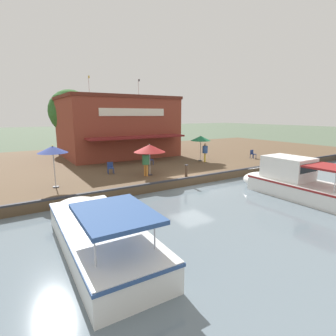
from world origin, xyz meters
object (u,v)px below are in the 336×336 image
Objects in this scene: patio_umbrella_mid_patio_left at (53,150)px; person_near_entrance at (205,150)px; patio_umbrella_far_corner at (150,148)px; cafe_chair_beside_entrance at (149,159)px; cafe_chair_facing_river at (253,154)px; person_at_quay_edge at (146,161)px; patio_umbrella_by_entrance at (201,138)px; motorboat_fourth_along at (95,229)px; cafe_chair_under_first_umbrella at (110,167)px; motorboat_mid_row at (291,182)px; waterfront_restaurant at (117,126)px; tree_behind_restaurant at (69,113)px; mooring_post at (186,171)px.

patio_umbrella_mid_patio_left is 1.48× the size of person_near_entrance.
cafe_chair_beside_entrance is at bearing 152.27° from patio_umbrella_far_corner.
cafe_chair_facing_river is 0.48× the size of person_at_quay_edge.
motorboat_fourth_along is at bearing -53.10° from patio_umbrella_by_entrance.
cafe_chair_under_first_umbrella is 0.12× the size of motorboat_mid_row.
cafe_chair_beside_entrance is (7.14, 0.18, -2.62)m from waterfront_restaurant.
motorboat_fourth_along is 23.86m from tree_behind_restaurant.
person_near_entrance reaches higher than cafe_chair_under_first_umbrella.
person_near_entrance is at bearing 90.33° from cafe_chair_under_first_umbrella.
patio_umbrella_far_corner is at bearing 88.89° from patio_umbrella_mid_patio_left.
motorboat_mid_row is at bearing 41.19° from person_at_quay_edge.
cafe_chair_facing_river is (-1.02, 18.85, -1.83)m from patio_umbrella_mid_patio_left.
waterfront_restaurant is 9.66m from patio_umbrella_by_entrance.
cafe_chair_facing_river is at bearing 86.38° from cafe_chair_under_first_umbrella.
patio_umbrella_far_corner is 4.47m from cafe_chair_beside_entrance.
cafe_chair_beside_entrance is (-1.66, 4.20, 0.00)m from cafe_chair_under_first_umbrella.
waterfront_restaurant is 4.63× the size of patio_umbrella_by_entrance.
patio_umbrella_by_entrance is 5.95m from cafe_chair_facing_river.
cafe_chair_beside_entrance is at bearing -160.39° from motorboat_mid_row.
cafe_chair_beside_entrance is at bearing 1.46° from waterfront_restaurant.
cafe_chair_beside_entrance is at bearing -100.86° from patio_umbrella_by_entrance.
motorboat_fourth_along is 1.14× the size of tree_behind_restaurant.
waterfront_restaurant reaches higher than motorboat_fourth_along.
waterfront_restaurant is at bearing -167.23° from motorboat_mid_row.
patio_umbrella_by_entrance is 10.34m from motorboat_mid_row.
mooring_post is at bearing 40.29° from patio_umbrella_far_corner.
patio_umbrella_far_corner is at bearing -139.71° from mooring_post.
person_at_quay_edge is (2.92, -7.36, -1.02)m from patio_umbrella_by_entrance.
patio_umbrella_mid_patio_left reaches higher than patio_umbrella_far_corner.
patio_umbrella_mid_patio_left is 0.35× the size of motorboat_mid_row.
person_near_entrance is 0.21× the size of motorboat_fourth_along.
waterfront_restaurant reaches higher than tree_behind_restaurant.
person_near_entrance is at bearing 1.53° from patio_umbrella_by_entrance.
waterfront_restaurant is 1.55× the size of tree_behind_restaurant.
cafe_chair_under_first_umbrella is 10.01m from motorboat_fourth_along.
patio_umbrella_far_corner is 9.58m from motorboat_mid_row.
mooring_post is at bearing 43.93° from cafe_chair_under_first_umbrella.
patio_umbrella_mid_patio_left reaches higher than motorboat_mid_row.
motorboat_fourth_along is (7.23, 0.21, -2.26)m from patio_umbrella_mid_patio_left.
waterfront_restaurant is 6.50× the size of person_near_entrance.
tree_behind_restaurant is at bearing 164.28° from patio_umbrella_mid_patio_left.
patio_umbrella_by_entrance is 13.63m from patio_umbrella_mid_patio_left.
cafe_chair_beside_entrance is at bearing 178.02° from mooring_post.
cafe_chair_beside_entrance is 4.58m from person_at_quay_edge.
patio_umbrella_by_entrance reaches higher than person_at_quay_edge.
cafe_chair_facing_river is 21.04m from tree_behind_restaurant.
patio_umbrella_far_corner is 12.57m from cafe_chair_facing_river.
tree_behind_restaurant is at bearing -161.31° from motorboat_mid_row.
person_at_quay_edge is 0.25× the size of motorboat_mid_row.
cafe_chair_facing_river is (0.93, 14.67, 0.00)m from cafe_chair_under_first_umbrella.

